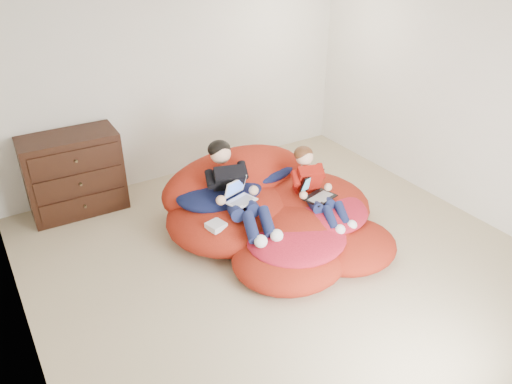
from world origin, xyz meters
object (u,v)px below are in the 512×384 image
beanbag_pile (272,212)px  older_boy (234,186)px  laptop_black (316,190)px  dresser (74,174)px  younger_boy (315,184)px  laptop_white (239,195)px

beanbag_pile → older_boy: bearing=169.4°
laptop_black → beanbag_pile: bearing=144.9°
dresser → older_boy: older_boy is taller
dresser → younger_boy: (2.17, -1.92, 0.12)m
beanbag_pile → younger_boy: bearing=-31.9°
laptop_white → laptop_black: size_ratio=0.85×
beanbag_pile → older_boy: 0.63m
laptop_white → dresser: bearing=128.1°
dresser → laptop_white: (1.33, -1.69, 0.13)m
younger_boy → laptop_black: younger_boy is taller
younger_boy → beanbag_pile: bearing=148.1°
younger_boy → dresser: bearing=138.5°
dresser → laptop_black: size_ratio=2.74×
laptop_black → dresser: bearing=138.0°
dresser → beanbag_pile: bearing=-43.3°
older_boy → younger_boy: size_ratio=1.26×
dresser → younger_boy: dresser is taller
dresser → laptop_black: 2.92m
dresser → younger_boy: size_ratio=1.18×
younger_boy → laptop_white: (-0.84, 0.23, 0.01)m
beanbag_pile → younger_boy: younger_boy is taller
laptop_white → laptop_black: 0.88m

